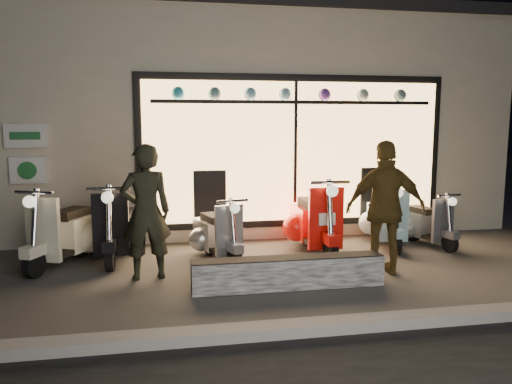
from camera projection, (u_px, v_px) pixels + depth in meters
ground at (274, 273)px, 6.88m from camera, size 40.00×40.00×0.00m
kerb at (318, 327)px, 4.92m from camera, size 40.00×0.25×0.12m
shop_building at (228, 120)px, 11.44m from camera, size 10.20×6.23×4.20m
graffiti_barrier at (288, 273)px, 6.23m from camera, size 2.41×0.28×0.40m
scooter_silver at (215, 233)px, 7.61m from camera, size 0.68×1.32×0.94m
scooter_red at (313, 222)px, 8.04m from camera, size 0.53×1.63×1.17m
scooter_black at (116, 227)px, 7.70m from camera, size 0.51×1.56×1.13m
scooter_cream at (69, 232)px, 7.38m from camera, size 0.92×1.53×1.12m
scooter_blue at (385, 218)px, 8.55m from camera, size 0.67×1.49×1.06m
scooter_grey at (423, 223)px, 8.50m from camera, size 0.57×1.25×0.89m
man at (146, 212)px, 6.52m from camera, size 0.71×0.53×1.79m
woman at (386, 208)px, 6.73m from camera, size 1.13×0.61×1.83m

